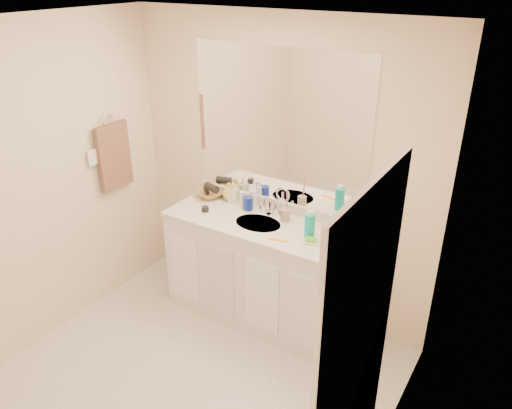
{
  "coord_description": "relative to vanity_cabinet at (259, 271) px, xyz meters",
  "views": [
    {
      "loc": [
        1.78,
        -1.87,
        2.68
      ],
      "look_at": [
        0.0,
        0.97,
        1.05
      ],
      "focal_mm": 35.0,
      "sensor_mm": 36.0,
      "label": 1
    }
  ],
  "objects": [
    {
      "name": "floor",
      "position": [
        0.0,
        -1.02,
        -0.42
      ],
      "size": [
        2.6,
        2.6,
        0.0
      ],
      "primitive_type": "cube",
      "color": "silver",
      "rests_on": "ground"
    },
    {
      "name": "vanity_cabinet",
      "position": [
        0.0,
        0.0,
        0.0
      ],
      "size": [
        1.5,
        0.55,
        0.85
      ],
      "primitive_type": "cube",
      "color": "white",
      "rests_on": "floor"
    },
    {
      "name": "orange_comb",
      "position": [
        0.26,
        -0.17,
        0.46
      ],
      "size": [
        0.14,
        0.05,
        0.01
      ],
      "primitive_type": "cube",
      "rotation": [
        0.0,
        0.0,
        0.2
      ],
      "color": "orange",
      "rests_on": "countertop"
    },
    {
      "name": "soap_bottle_yellow",
      "position": [
        -0.43,
        0.21,
        0.53
      ],
      "size": [
        0.14,
        0.14,
        0.15
      ],
      "primitive_type": "imported",
      "rotation": [
        0.0,
        0.0,
        -0.19
      ],
      "color": "#E8C15A",
      "rests_on": "countertop"
    },
    {
      "name": "wall_left",
      "position": [
        -1.3,
        -1.02,
        0.77
      ],
      "size": [
        0.02,
        2.6,
        2.4
      ],
      "primitive_type": "cube",
      "color": "#FCE3C5",
      "rests_on": "floor"
    },
    {
      "name": "clear_pump_bottle",
      "position": [
        0.63,
        0.13,
        0.53
      ],
      "size": [
        0.07,
        0.07,
        0.15
      ],
      "primitive_type": "cylinder",
      "rotation": [
        0.0,
        0.0,
        -0.27
      ],
      "color": "silver",
      "rests_on": "countertop"
    },
    {
      "name": "towel_ring",
      "position": [
        -1.27,
        -0.25,
        1.12
      ],
      "size": [
        0.01,
        0.11,
        0.11
      ],
      "primitive_type": "torus",
      "rotation": [
        0.0,
        1.57,
        0.0
      ],
      "color": "silver",
      "rests_on": "wall_left"
    },
    {
      "name": "wall_back",
      "position": [
        0.0,
        0.28,
        0.77
      ],
      "size": [
        2.6,
        0.02,
        2.4
      ],
      "primitive_type": "cube",
      "color": "#FCE3C5",
      "rests_on": "floor"
    },
    {
      "name": "switch_plate",
      "position": [
        -1.27,
        -0.45,
        0.88
      ],
      "size": [
        0.01,
        0.08,
        0.13
      ],
      "primitive_type": "cube",
      "color": "white",
      "rests_on": "wall_left"
    },
    {
      "name": "countertop",
      "position": [
        0.0,
        0.0,
        0.44
      ],
      "size": [
        1.52,
        0.57,
        0.03
      ],
      "primitive_type": "cube",
      "color": "white",
      "rests_on": "vanity_cabinet"
    },
    {
      "name": "wicker_basket",
      "position": [
        -0.6,
        0.17,
        0.48
      ],
      "size": [
        0.31,
        0.31,
        0.06
      ],
      "primitive_type": "imported",
      "rotation": [
        0.0,
        0.0,
        -0.41
      ],
      "color": "#B28347",
      "rests_on": "countertop"
    },
    {
      "name": "ceiling",
      "position": [
        0.0,
        -1.02,
        1.97
      ],
      "size": [
        2.6,
        2.6,
        0.02
      ],
      "primitive_type": "cube",
      "color": "white",
      "rests_on": "wall_back"
    },
    {
      "name": "faucet",
      "position": [
        0.0,
        0.16,
        0.51
      ],
      "size": [
        0.02,
        0.02,
        0.11
      ],
      "primitive_type": "cylinder",
      "color": "silver",
      "rests_on": "countertop"
    },
    {
      "name": "green_soap",
      "position": [
        0.48,
        -0.07,
        0.48
      ],
      "size": [
        0.08,
        0.07,
        0.03
      ],
      "primitive_type": "cube",
      "rotation": [
        0.0,
        0.0,
        0.2
      ],
      "color": "#67D233",
      "rests_on": "soap_dish"
    },
    {
      "name": "blue_mug",
      "position": [
        -0.19,
        0.14,
        0.51
      ],
      "size": [
        0.09,
        0.09,
        0.11
      ],
      "primitive_type": "cylinder",
      "rotation": [
        0.0,
        0.0,
        0.12
      ],
      "color": "#162E9C",
      "rests_on": "countertop"
    },
    {
      "name": "mirror",
      "position": [
        0.0,
        0.27,
        1.14
      ],
      "size": [
        1.48,
        0.01,
        1.2
      ],
      "primitive_type": "cube",
      "color": "white",
      "rests_on": "wall_back"
    },
    {
      "name": "soap_bottle_white",
      "position": [
        -0.2,
        0.22,
        0.55
      ],
      "size": [
        0.08,
        0.08,
        0.19
      ],
      "primitive_type": "imported",
      "rotation": [
        0.0,
        0.0,
        0.07
      ],
      "color": "white",
      "rests_on": "countertop"
    },
    {
      "name": "tan_cup",
      "position": [
        0.16,
        0.12,
        0.5
      ],
      "size": [
        0.08,
        0.08,
        0.1
      ],
      "primitive_type": "cylinder",
      "rotation": [
        0.0,
        0.0,
        0.05
      ],
      "color": "tan",
      "rests_on": "countertop"
    },
    {
      "name": "door",
      "position": [
        1.29,
        -1.32,
        0.57
      ],
      "size": [
        0.02,
        0.82,
        2.0
      ],
      "primitive_type": "cube",
      "color": "white",
      "rests_on": "floor"
    },
    {
      "name": "hand_towel",
      "position": [
        -1.25,
        -0.25,
        0.82
      ],
      "size": [
        0.04,
        0.32,
        0.55
      ],
      "primitive_type": "cube",
      "color": "brown",
      "rests_on": "towel_ring"
    },
    {
      "name": "toothbrush",
      "position": [
        0.17,
        0.12,
        0.6
      ],
      "size": [
        0.02,
        0.04,
        0.19
      ],
      "primitive_type": "cylinder",
      "rotation": [
        0.14,
        0.0,
        0.4
      ],
      "color": "#DB3993",
      "rests_on": "tan_cup"
    },
    {
      "name": "mouthwash_bottle",
      "position": [
        0.43,
        -0.0,
        0.55
      ],
      "size": [
        0.09,
        0.09,
        0.18
      ],
      "primitive_type": "cylinder",
      "rotation": [
        0.0,
        0.0,
        -0.23
      ],
      "color": "#0EAAB0",
      "rests_on": "countertop"
    },
    {
      "name": "dark_jar",
      "position": [
        -0.47,
        -0.08,
        0.48
      ],
      "size": [
        0.07,
        0.07,
        0.04
      ],
      "primitive_type": "cylinder",
      "rotation": [
        0.0,
        0.0,
        -0.24
      ],
      "color": "black",
      "rests_on": "countertop"
    },
    {
      "name": "extra_white_bottle",
      "position": [
        -0.25,
        0.14,
        0.53
      ],
      "size": [
        0.06,
        0.06,
        0.14
      ],
      "primitive_type": "cylinder",
      "rotation": [
        0.0,
        0.0,
        -0.41
      ],
      "color": "silver",
      "rests_on": "countertop"
    },
    {
      "name": "soap_bottle_cream",
      "position": [
        -0.37,
        0.19,
        0.54
      ],
      "size": [
        0.1,
        0.1,
        0.17
      ],
      "primitive_type": "imported",
      "rotation": [
        0.0,
        0.0,
        0.28
      ],
      "color": "beige",
      "rests_on": "countertop"
    },
    {
      "name": "backsplash",
      "position": [
        0.0,
        0.26,
        0.5
      ],
      "size": [
        1.52,
        0.03,
        0.08
      ],
      "primitive_type": "cube",
      "color": "silver",
      "rests_on": "countertop"
    },
    {
      "name": "wall_right",
      "position": [
        1.3,
        -1.02,
        0.77
      ],
      "size": [
        0.02,
        2.6,
        2.4
      ],
      "primitive_type": "cube",
      "color": "#FCE3C5",
      "rests_on": "floor"
    },
    {
      "name": "soap_dish",
      "position": [
        0.48,
        -0.07,
        0.46
      ],
      "size": [
        0.13,
        0.11,
        0.01
      ],
      "primitive_type": "cube",
      "rotation": [
        0.0,
        0.0,
        0.3
      ],
      "color": "white",
      "rests_on": "countertop"
    },
    {
      "name": "hair_dryer",
      "position": [
        -0.58,
        0.17,
        0.54
      ],
      "size": [
        0.15,
        0.1,
        0.07
      ],
      "primitive_type": "cylinder",
      "rotation": [
        0.0,
        1.57,
        -0.3
      ],
      "color": "black",
      "rests_on": "wicker_basket"
    },
    {
      "name": "sink_basin",
      "position": [
        0.0,
        -0.02,
        0.44
      ],
      "size": [
        0.37,
        0.37,
        0.02
      ],
      "primitive_type": "cylinder",
      "color": "#B4B19D",
      "rests_on": "countertop"
    }
  ]
}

